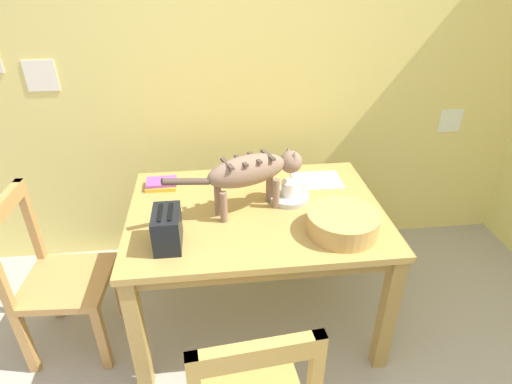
% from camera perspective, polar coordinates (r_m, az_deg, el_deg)
% --- Properties ---
extents(wall_rear, '(4.50, 0.11, 2.50)m').
position_cam_1_polar(wall_rear, '(2.69, -2.80, 15.90)').
color(wall_rear, '#EDDC76').
rests_on(wall_rear, ground_plane).
extents(dining_table, '(1.30, 0.94, 0.75)m').
position_cam_1_polar(dining_table, '(2.22, -0.00, -4.18)').
color(dining_table, '#B08D48').
rests_on(dining_table, ground_plane).
extents(cat, '(0.69, 0.30, 0.31)m').
position_cam_1_polar(cat, '(2.06, -0.44, 2.82)').
color(cat, '#876B56').
rests_on(cat, dining_table).
extents(saucer_bowl, '(0.22, 0.22, 0.03)m').
position_cam_1_polar(saucer_bowl, '(2.25, 4.53, -0.67)').
color(saucer_bowl, '#B0B7AA').
rests_on(saucer_bowl, dining_table).
extents(coffee_mug, '(0.13, 0.09, 0.08)m').
position_cam_1_polar(coffee_mug, '(2.22, 4.67, 0.52)').
color(coffee_mug, white).
rests_on(coffee_mug, saucer_bowl).
extents(magazine, '(0.28, 0.22, 0.01)m').
position_cam_1_polar(magazine, '(2.45, 8.27, 1.57)').
color(magazine, silver).
rests_on(magazine, dining_table).
extents(book_stack, '(0.17, 0.13, 0.04)m').
position_cam_1_polar(book_stack, '(2.41, -12.70, 1.06)').
color(book_stack, gold).
rests_on(book_stack, dining_table).
extents(wicker_basket, '(0.34, 0.34, 0.10)m').
position_cam_1_polar(wicker_basket, '(2.01, 11.65, -4.05)').
color(wicker_basket, tan).
rests_on(wicker_basket, dining_table).
extents(toaster, '(0.12, 0.20, 0.18)m').
position_cam_1_polar(toaster, '(1.91, -11.94, -4.90)').
color(toaster, black).
rests_on(toaster, dining_table).
extents(wooden_chair_near, '(0.45, 0.45, 0.92)m').
position_cam_1_polar(wooden_chair_near, '(2.42, -25.31, -10.58)').
color(wooden_chair_near, '#B68648').
rests_on(wooden_chair_near, ground_plane).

